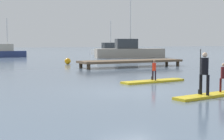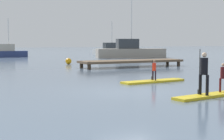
{
  "view_description": "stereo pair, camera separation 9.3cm",
  "coord_description": "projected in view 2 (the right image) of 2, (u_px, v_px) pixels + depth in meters",
  "views": [
    {
      "loc": [
        -7.03,
        -12.31,
        2.11
      ],
      "look_at": [
        0.74,
        3.34,
        0.65
      ],
      "focal_mm": 54.08,
      "sensor_mm": 36.0,
      "label": 1
    },
    {
      "loc": [
        -6.94,
        -12.35,
        2.11
      ],
      "look_at": [
        0.74,
        3.34,
        0.65
      ],
      "focal_mm": 54.08,
      "sensor_mm": 36.0,
      "label": 2
    }
  ],
  "objects": [
    {
      "name": "fishing_boat_green_midground",
      "position": [
        130.0,
        51.0,
        45.33
      ],
      "size": [
        9.52,
        4.91,
        8.71
      ],
      "color": "#9E9384",
      "rests_on": "ground"
    },
    {
      "name": "floating_dock",
      "position": [
        132.0,
        61.0,
        28.6
      ],
      "size": [
        9.11,
        2.26,
        0.57
      ],
      "color": "brown",
      "rests_on": "ground"
    },
    {
      "name": "paddler_child_solo",
      "position": [
        154.0,
        69.0,
        17.72
      ],
      "size": [
        0.2,
        0.38,
        1.06
      ],
      "color": "black",
      "rests_on": "paddleboard_near"
    },
    {
      "name": "motor_boat_small_navy",
      "position": [
        6.0,
        52.0,
        46.97
      ],
      "size": [
        5.59,
        1.62,
        5.4
      ],
      "color": "navy",
      "rests_on": "ground"
    },
    {
      "name": "paddler_adult",
      "position": [
        204.0,
        71.0,
        12.75
      ],
      "size": [
        0.33,
        0.51,
        1.74
      ],
      "color": "black",
      "rests_on": "paddleboard_far"
    },
    {
      "name": "ground_plane",
      "position": [
        131.0,
        92.0,
        14.27
      ],
      "size": [
        240.0,
        240.0,
        0.0
      ],
      "primitive_type": "plane",
      "color": "slate"
    },
    {
      "name": "paddleboard_far",
      "position": [
        209.0,
        95.0,
        13.0
      ],
      "size": [
        3.47,
        1.12,
        0.1
      ],
      "color": "gold",
      "rests_on": "ground"
    },
    {
      "name": "mooring_buoy_near",
      "position": [
        69.0,
        61.0,
        31.97
      ],
      "size": [
        0.58,
        0.58,
        0.58
      ],
      "primitive_type": "sphere",
      "color": "orange",
      "rests_on": "ground"
    },
    {
      "name": "trawler_grey_distant",
      "position": [
        109.0,
        50.0,
        56.64
      ],
      "size": [
        5.54,
        1.91,
        5.62
      ],
      "color": "silver",
      "rests_on": "ground"
    },
    {
      "name": "paddleboard_near",
      "position": [
        154.0,
        81.0,
        17.75
      ],
      "size": [
        3.78,
        1.05,
        0.1
      ],
      "color": "gold",
      "rests_on": "ground"
    },
    {
      "name": "paddler_child_front",
      "position": [
        223.0,
        76.0,
        13.4
      ],
      "size": [
        0.23,
        0.41,
        1.2
      ],
      "color": "#4C1419",
      "rests_on": "paddleboard_far"
    }
  ]
}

